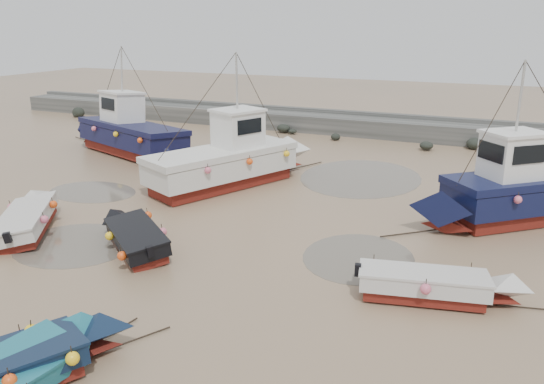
{
  "coord_description": "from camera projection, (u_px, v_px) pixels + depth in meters",
  "views": [
    {
      "loc": [
        9.28,
        -14.17,
        7.52
      ],
      "look_at": [
        1.56,
        3.35,
        1.4
      ],
      "focal_mm": 35.0,
      "sensor_mm": 36.0,
      "label": 1
    }
  ],
  "objects": [
    {
      "name": "ground",
      "position": [
        191.0,
        252.0,
        18.2
      ],
      "size": [
        120.0,
        120.0,
        0.0
      ],
      "primitive_type": "plane",
      "color": "#927457",
      "rests_on": "ground"
    },
    {
      "name": "seawall",
      "position": [
        359.0,
        126.0,
        37.16
      ],
      "size": [
        60.0,
        4.92,
        1.5
      ],
      "color": "slate",
      "rests_on": "ground"
    },
    {
      "name": "puddle_a",
      "position": [
        75.0,
        244.0,
        18.86
      ],
      "size": [
        4.37,
        4.37,
        0.01
      ],
      "primitive_type": "cylinder",
      "color": "#5E564A",
      "rests_on": "ground"
    },
    {
      "name": "puddle_b",
      "position": [
        358.0,
        257.0,
        17.81
      ],
      "size": [
        3.7,
        3.7,
        0.01
      ],
      "primitive_type": "cylinder",
      "color": "#5E564A",
      "rests_on": "ground"
    },
    {
      "name": "puddle_c",
      "position": [
        93.0,
        192.0,
        24.74
      ],
      "size": [
        4.33,
        4.33,
        0.01
      ],
      "primitive_type": "cylinder",
      "color": "#5E564A",
      "rests_on": "ground"
    },
    {
      "name": "puddle_d",
      "position": [
        361.0,
        177.0,
        27.06
      ],
      "size": [
        6.01,
        6.01,
        0.01
      ],
      "primitive_type": "cylinder",
      "color": "#5E564A",
      "rests_on": "ground"
    },
    {
      "name": "dinghy_0",
      "position": [
        30.0,
        216.0,
        20.1
      ],
      "size": [
        4.49,
        5.91,
        1.43
      ],
      "rotation": [
        0.0,
        0.0,
        0.61
      ],
      "color": "maroon",
      "rests_on": "ground"
    },
    {
      "name": "dinghy_1",
      "position": [
        4.0,
        367.0,
        11.27
      ],
      "size": [
        3.81,
        5.86,
        1.43
      ],
      "rotation": [
        0.0,
        0.0,
        -0.51
      ],
      "color": "maroon",
      "rests_on": "ground"
    },
    {
      "name": "dinghy_2",
      "position": [
        17.0,
        368.0,
        11.19
      ],
      "size": [
        2.2,
        5.42,
        1.43
      ],
      "rotation": [
        0.0,
        0.0,
        -0.15
      ],
      "color": "maroon",
      "rests_on": "ground"
    },
    {
      "name": "dinghy_3",
      "position": [
        437.0,
        283.0,
        14.88
      ],
      "size": [
        5.82,
        2.31,
        1.43
      ],
      "rotation": [
        0.0,
        0.0,
        -1.36
      ],
      "color": "maroon",
      "rests_on": "ground"
    },
    {
      "name": "dinghy_4",
      "position": [
        135.0,
        233.0,
        18.46
      ],
      "size": [
        4.98,
        4.13,
        1.43
      ],
      "rotation": [
        0.0,
        0.0,
        0.9
      ],
      "color": "maroon",
      "rests_on": "ground"
    },
    {
      "name": "cabin_boat_0",
      "position": [
        125.0,
        131.0,
        31.78
      ],
      "size": [
        10.77,
        5.55,
        6.22
      ],
      "rotation": [
        0.0,
        0.0,
        1.23
      ],
      "color": "maroon",
      "rests_on": "ground"
    },
    {
      "name": "cabin_boat_1",
      "position": [
        232.0,
        158.0,
        25.48
      ],
      "size": [
        5.95,
        10.18,
        6.22
      ],
      "rotation": [
        0.0,
        0.0,
        -0.43
      ],
      "color": "maroon",
      "rests_on": "ground"
    },
    {
      "name": "cabin_boat_2",
      "position": [
        514.0,
        189.0,
        20.57
      ],
      "size": [
        8.0,
        7.12,
        6.22
      ],
      "rotation": [
        0.0,
        0.0,
        2.28
      ],
      "color": "maroon",
      "rests_on": "ground"
    },
    {
      "name": "person",
      "position": [
        169.0,
        180.0,
        26.62
      ],
      "size": [
        0.68,
        0.55,
        1.63
      ],
      "primitive_type": "imported",
      "rotation": [
        0.0,
        0.0,
        3.45
      ],
      "color": "#181B3A",
      "rests_on": "ground"
    }
  ]
}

